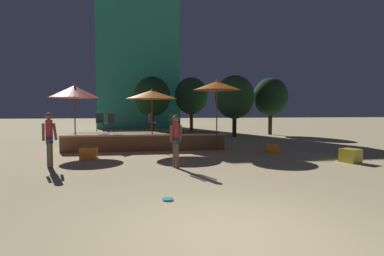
{
  "coord_description": "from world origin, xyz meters",
  "views": [
    {
      "loc": [
        -1.23,
        -4.07,
        1.81
      ],
      "look_at": [
        0.0,
        4.19,
        1.3
      ],
      "focal_mm": 28.0,
      "sensor_mm": 36.0,
      "label": 1
    }
  ],
  "objects_px": {
    "patio_umbrella_2": "(217,86)",
    "cube_seat_2": "(272,148)",
    "frisbee_disc": "(168,199)",
    "background_tree_0": "(271,97)",
    "bistro_chair_3": "(151,121)",
    "background_tree_1": "(191,96)",
    "background_tree_3": "(235,97)",
    "background_tree_2": "(152,97)",
    "cube_seat_1": "(89,153)",
    "bistro_chair_2": "(173,121)",
    "cube_seat_0": "(350,156)",
    "bistro_chair_0": "(100,120)",
    "patio_umbrella_0": "(74,92)",
    "person_1": "(176,140)",
    "person_0": "(49,138)",
    "patio_umbrella_1": "(152,95)",
    "bistro_chair_1": "(110,121)"
  },
  "relations": [
    {
      "from": "cube_seat_1",
      "to": "bistro_chair_1",
      "type": "distance_m",
      "value": 3.05
    },
    {
      "from": "cube_seat_0",
      "to": "person_1",
      "type": "xyz_separation_m",
      "value": [
        -6.04,
        -0.08,
        0.64
      ]
    },
    {
      "from": "person_1",
      "to": "background_tree_1",
      "type": "bearing_deg",
      "value": 149.66
    },
    {
      "from": "patio_umbrella_2",
      "to": "bistro_chair_3",
      "type": "relative_size",
      "value": 3.48
    },
    {
      "from": "background_tree_3",
      "to": "background_tree_2",
      "type": "bearing_deg",
      "value": 140.52
    },
    {
      "from": "person_1",
      "to": "frisbee_disc",
      "type": "relative_size",
      "value": 7.42
    },
    {
      "from": "person_0",
      "to": "bistro_chair_1",
      "type": "bearing_deg",
      "value": 131.05
    },
    {
      "from": "cube_seat_2",
      "to": "bistro_chair_1",
      "type": "xyz_separation_m",
      "value": [
        -6.86,
        2.3,
        1.08
      ]
    },
    {
      "from": "patio_umbrella_1",
      "to": "bistro_chair_0",
      "type": "xyz_separation_m",
      "value": [
        -2.51,
        1.66,
        -1.19
      ]
    },
    {
      "from": "patio_umbrella_0",
      "to": "person_1",
      "type": "distance_m",
      "value": 6.05
    },
    {
      "from": "patio_umbrella_2",
      "to": "bistro_chair_0",
      "type": "height_order",
      "value": "patio_umbrella_2"
    },
    {
      "from": "frisbee_disc",
      "to": "background_tree_2",
      "type": "xyz_separation_m",
      "value": [
        -0.0,
        17.88,
        2.81
      ]
    },
    {
      "from": "patio_umbrella_2",
      "to": "frisbee_disc",
      "type": "distance_m",
      "value": 8.02
    },
    {
      "from": "cube_seat_1",
      "to": "background_tree_0",
      "type": "xyz_separation_m",
      "value": [
        10.94,
        9.34,
        2.5
      ]
    },
    {
      "from": "patio_umbrella_1",
      "to": "patio_umbrella_2",
      "type": "height_order",
      "value": "patio_umbrella_2"
    },
    {
      "from": "person_0",
      "to": "cube_seat_0",
      "type": "bearing_deg",
      "value": 55.17
    },
    {
      "from": "patio_umbrella_0",
      "to": "background_tree_0",
      "type": "height_order",
      "value": "background_tree_0"
    },
    {
      "from": "patio_umbrella_0",
      "to": "background_tree_2",
      "type": "height_order",
      "value": "background_tree_2"
    },
    {
      "from": "cube_seat_2",
      "to": "background_tree_2",
      "type": "bearing_deg",
      "value": 111.72
    },
    {
      "from": "patio_umbrella_2",
      "to": "cube_seat_2",
      "type": "relative_size",
      "value": 4.96
    },
    {
      "from": "bistro_chair_3",
      "to": "frisbee_disc",
      "type": "relative_size",
      "value": 4.09
    },
    {
      "from": "patio_umbrella_1",
      "to": "bistro_chair_1",
      "type": "height_order",
      "value": "patio_umbrella_1"
    },
    {
      "from": "cube_seat_2",
      "to": "frisbee_disc",
      "type": "xyz_separation_m",
      "value": [
        -4.77,
        -5.9,
        -0.19
      ]
    },
    {
      "from": "patio_umbrella_2",
      "to": "background_tree_0",
      "type": "relative_size",
      "value": 0.76
    },
    {
      "from": "cube_seat_0",
      "to": "bistro_chair_0",
      "type": "bearing_deg",
      "value": 147.85
    },
    {
      "from": "bistro_chair_2",
      "to": "frisbee_disc",
      "type": "xyz_separation_m",
      "value": [
        -0.79,
        -8.12,
        -1.27
      ]
    },
    {
      "from": "person_0",
      "to": "frisbee_disc",
      "type": "xyz_separation_m",
      "value": [
        3.4,
        -3.86,
        -0.91
      ]
    },
    {
      "from": "bistro_chair_1",
      "to": "background_tree_2",
      "type": "relative_size",
      "value": 0.2
    },
    {
      "from": "cube_seat_0",
      "to": "bistro_chair_3",
      "type": "height_order",
      "value": "bistro_chair_3"
    },
    {
      "from": "bistro_chair_3",
      "to": "background_tree_1",
      "type": "relative_size",
      "value": 0.2
    },
    {
      "from": "patio_umbrella_0",
      "to": "bistro_chair_2",
      "type": "xyz_separation_m",
      "value": [
        4.27,
        0.57,
        -1.29
      ]
    },
    {
      "from": "cube_seat_0",
      "to": "cube_seat_1",
      "type": "distance_m",
      "value": 9.25
    },
    {
      "from": "person_1",
      "to": "background_tree_2",
      "type": "distance_m",
      "value": 14.7
    },
    {
      "from": "bistro_chair_1",
      "to": "background_tree_3",
      "type": "height_order",
      "value": "background_tree_3"
    },
    {
      "from": "bistro_chair_2",
      "to": "background_tree_1",
      "type": "height_order",
      "value": "background_tree_1"
    },
    {
      "from": "patio_umbrella_2",
      "to": "cube_seat_2",
      "type": "distance_m",
      "value": 3.58
    },
    {
      "from": "patio_umbrella_1",
      "to": "bistro_chair_3",
      "type": "bearing_deg",
      "value": 91.39
    },
    {
      "from": "bistro_chair_1",
      "to": "cube_seat_0",
      "type": "bearing_deg",
      "value": 102.07
    },
    {
      "from": "patio_umbrella_0",
      "to": "background_tree_2",
      "type": "distance_m",
      "value": 10.9
    },
    {
      "from": "frisbee_disc",
      "to": "patio_umbrella_2",
      "type": "bearing_deg",
      "value": 69.35
    },
    {
      "from": "patio_umbrella_0",
      "to": "frisbee_disc",
      "type": "height_order",
      "value": "patio_umbrella_0"
    },
    {
      "from": "frisbee_disc",
      "to": "background_tree_0",
      "type": "distance_m",
      "value": 17.16
    },
    {
      "from": "cube_seat_0",
      "to": "background_tree_1",
      "type": "xyz_separation_m",
      "value": [
        -3.19,
        16.01,
        2.74
      ]
    },
    {
      "from": "patio_umbrella_2",
      "to": "cube_seat_0",
      "type": "distance_m",
      "value": 5.91
    },
    {
      "from": "person_0",
      "to": "cube_seat_1",
      "type": "bearing_deg",
      "value": 117.69
    },
    {
      "from": "frisbee_disc",
      "to": "person_0",
      "type": "bearing_deg",
      "value": 131.36
    },
    {
      "from": "background_tree_1",
      "to": "person_0",
      "type": "bearing_deg",
      "value": -113.39
    },
    {
      "from": "patio_umbrella_1",
      "to": "person_0",
      "type": "height_order",
      "value": "patio_umbrella_1"
    },
    {
      "from": "person_1",
      "to": "background_tree_2",
      "type": "relative_size",
      "value": 0.37
    },
    {
      "from": "cube_seat_0",
      "to": "cube_seat_2",
      "type": "height_order",
      "value": "cube_seat_0"
    }
  ]
}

